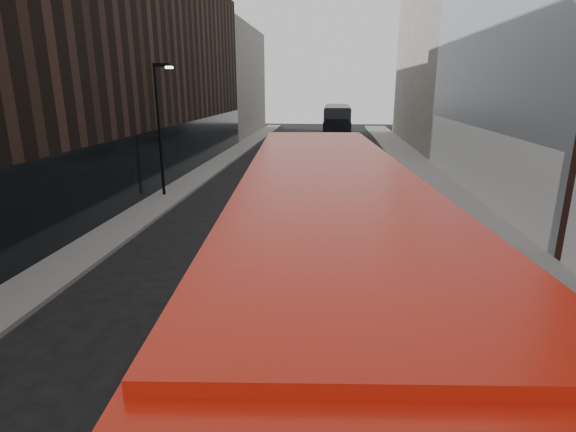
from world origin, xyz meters
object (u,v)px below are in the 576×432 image
(car_c, at_px, (341,152))
(street_lamp, at_px, (160,121))
(car_a, at_px, (369,183))
(red_bus, at_px, (324,285))
(grey_bus, at_px, (337,122))
(car_b, at_px, (359,177))

(car_c, bearing_deg, street_lamp, -132.55)
(car_a, height_order, car_c, car_c)
(red_bus, bearing_deg, car_c, 83.98)
(street_lamp, relative_size, grey_bus, 0.58)
(grey_bus, distance_m, car_c, 14.35)
(red_bus, height_order, car_b, red_bus)
(grey_bus, relative_size, car_b, 3.18)
(car_a, distance_m, car_b, 1.94)
(red_bus, xyz_separation_m, car_b, (1.79, 20.03, -2.00))
(grey_bus, height_order, car_b, grey_bus)
(street_lamp, bearing_deg, car_b, 17.94)
(grey_bus, bearing_deg, red_bus, -90.50)
(car_c, bearing_deg, car_b, -91.44)
(red_bus, distance_m, car_b, 20.21)
(car_b, bearing_deg, grey_bus, 99.40)
(car_b, distance_m, car_c, 10.39)
(grey_bus, xyz_separation_m, car_c, (0.25, -14.28, -1.37))
(car_b, bearing_deg, car_a, -70.17)
(car_a, bearing_deg, grey_bus, 95.77)
(street_lamp, distance_m, red_bus, 18.92)
(red_bus, xyz_separation_m, car_c, (0.81, 30.38, -1.91))
(car_a, bearing_deg, street_lamp, -169.56)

